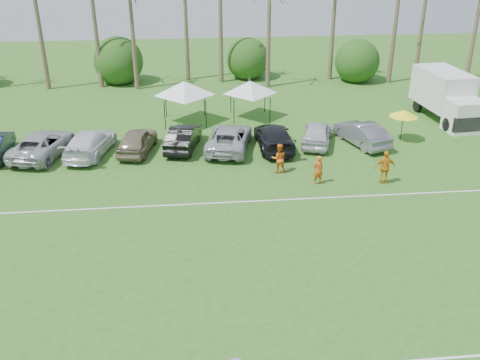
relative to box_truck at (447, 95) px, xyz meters
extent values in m
cube|color=white|center=(-19.34, -11.71, -1.88)|extent=(80.00, 0.10, 0.01)
cone|color=brown|center=(-31.34, 12.29, 3.12)|extent=(0.44, 0.44, 10.00)
cone|color=brown|center=(-27.34, 12.29, 3.62)|extent=(0.44, 0.44, 11.00)
cone|color=brown|center=(-23.34, 12.29, 2.12)|extent=(0.44, 0.44, 8.00)
cone|color=brown|center=(-19.34, 12.29, 2.62)|extent=(0.44, 0.44, 9.00)
cone|color=brown|center=(-15.34, 12.29, 3.12)|extent=(0.44, 0.44, 10.00)
cone|color=brown|center=(-11.34, 12.29, 3.62)|extent=(0.44, 0.44, 11.00)
cone|color=brown|center=(-6.34, 12.29, 2.12)|extent=(0.44, 0.44, 8.00)
cone|color=brown|center=(-1.34, 12.29, 2.62)|extent=(0.44, 0.44, 9.00)
cone|color=brown|center=(3.66, 12.29, 3.12)|extent=(0.44, 0.44, 10.00)
cone|color=brown|center=(7.66, 12.29, 3.62)|extent=(0.44, 0.44, 11.00)
cylinder|color=brown|center=(-25.34, 13.29, -1.18)|extent=(0.30, 0.30, 1.40)
sphere|color=#1C4613|center=(-25.34, 13.29, -0.08)|extent=(4.00, 4.00, 4.00)
cylinder|color=brown|center=(-13.34, 13.29, -1.18)|extent=(0.30, 0.30, 1.40)
sphere|color=#1C4613|center=(-13.34, 13.29, -0.08)|extent=(4.00, 4.00, 4.00)
cylinder|color=brown|center=(-3.34, 13.29, -1.18)|extent=(0.30, 0.30, 1.40)
sphere|color=#1C4613|center=(-3.34, 13.29, -0.08)|extent=(4.00, 4.00, 4.00)
imported|color=#E45B19|center=(-12.08, -9.93, -1.03)|extent=(0.69, 0.53, 1.70)
imported|color=orange|center=(-14.02, -8.17, -0.99)|extent=(0.88, 0.69, 1.80)
imported|color=orange|center=(-8.32, -10.27, -0.90)|extent=(1.17, 0.53, 1.97)
cube|color=white|center=(-0.07, 0.85, 0.30)|extent=(3.05, 5.11, 2.67)
cube|color=white|center=(0.20, -2.55, -0.76)|extent=(2.60, 2.11, 2.24)
cube|color=black|center=(0.27, -3.35, -1.08)|extent=(2.47, 0.52, 1.07)
cube|color=#E5590C|center=(1.27, 0.96, -0.18)|extent=(0.16, 1.70, 0.96)
cylinder|color=black|center=(-0.88, -2.42, -1.40)|extent=(0.40, 0.98, 0.96)
cylinder|color=black|center=(1.25, -2.25, -1.40)|extent=(0.40, 0.98, 0.96)
cylinder|color=black|center=(-1.24, 2.04, -1.40)|extent=(0.40, 0.98, 0.96)
cylinder|color=black|center=(0.89, 2.22, -1.40)|extent=(0.40, 0.98, 0.96)
cylinder|color=black|center=(-20.86, -0.14, -0.84)|extent=(0.06, 0.06, 2.08)
cylinder|color=black|center=(-17.94, -0.14, -0.84)|extent=(0.06, 0.06, 2.08)
cylinder|color=black|center=(-20.86, 2.79, -0.84)|extent=(0.06, 0.06, 2.08)
cylinder|color=black|center=(-17.94, 2.79, -0.84)|extent=(0.06, 0.06, 2.08)
pyramid|color=white|center=(-19.40, 1.32, 1.24)|extent=(4.50, 4.50, 1.04)
cylinder|color=black|center=(-15.86, 0.56, -0.93)|extent=(0.06, 0.06, 1.91)
cylinder|color=black|center=(-13.19, 0.56, -0.93)|extent=(0.06, 0.06, 1.91)
cylinder|color=black|center=(-15.86, 3.23, -0.93)|extent=(0.06, 0.06, 1.91)
cylinder|color=black|center=(-13.19, 3.23, -0.93)|extent=(0.06, 0.06, 1.91)
pyramid|color=white|center=(-14.53, 1.90, 0.99)|extent=(4.13, 4.13, 0.96)
cylinder|color=black|center=(-4.90, -3.93, -0.91)|extent=(0.05, 0.05, 1.95)
cone|color=#FBFF1A|center=(-4.90, -3.93, 0.07)|extent=(1.95, 1.95, 0.44)
imported|color=#A9ACAE|center=(-28.46, -4.18, -1.11)|extent=(3.74, 5.98, 1.54)
imported|color=white|center=(-25.51, -4.22, -1.11)|extent=(3.21, 5.64, 1.54)
imported|color=#84745D|center=(-22.55, -4.09, -1.11)|extent=(2.68, 4.79, 1.54)
imported|color=black|center=(-19.59, -3.82, -1.11)|extent=(2.61, 4.92, 1.54)
imported|color=#AFB0B3|center=(-16.63, -4.27, -1.11)|extent=(3.72, 5.97, 1.54)
imported|color=black|center=(-13.67, -4.33, -1.11)|extent=(2.20, 5.33, 1.54)
imported|color=silver|center=(-10.71, -3.94, -1.11)|extent=(3.12, 4.86, 1.54)
imported|color=slate|center=(-7.75, -4.27, -1.11)|extent=(2.95, 4.95, 1.54)
camera|label=1|loc=(-19.22, -36.67, 11.37)|focal=40.00mm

